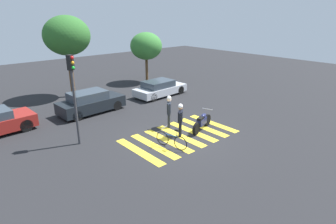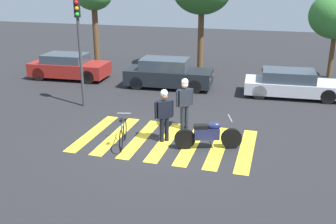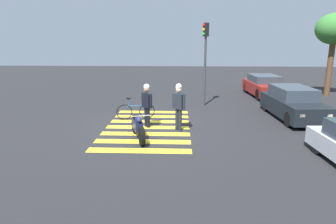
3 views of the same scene
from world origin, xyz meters
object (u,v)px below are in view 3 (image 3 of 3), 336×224
car_black_suv (293,103)px  leaning_bicycle (136,111)px  officer_on_foot (147,102)px  officer_by_motorcycle (179,103)px  traffic_light_pole (205,51)px  car_maroon_wagon (264,86)px  police_motorcycle (138,126)px

car_black_suv → leaning_bicycle: bearing=-85.7°
officer_on_foot → officer_by_motorcycle: bearing=74.0°
car_black_suv → traffic_light_pole: 5.23m
leaning_bicycle → car_maroon_wagon: car_maroon_wagon is taller
officer_on_foot → officer_by_motorcycle: (0.38, 1.31, 0.06)m
officer_on_foot → officer_by_motorcycle: officer_by_motorcycle is taller
car_black_suv → police_motorcycle: bearing=-64.1°
officer_on_foot → traffic_light_pole: 5.49m
leaning_bicycle → traffic_light_pole: 5.28m
police_motorcycle → officer_on_foot: (-1.52, 0.17, 0.59)m
officer_on_foot → traffic_light_pole: (-4.39, 2.69, 1.91)m
car_black_suv → traffic_light_pole: bearing=-124.0°
police_motorcycle → officer_by_motorcycle: (-1.14, 1.48, 0.64)m
police_motorcycle → car_black_suv: size_ratio=0.49×
officer_on_foot → car_maroon_wagon: bearing=137.3°
leaning_bicycle → officer_by_motorcycle: (1.59, 1.97, 0.72)m
officer_by_motorcycle → car_black_suv: 5.72m
car_black_suv → officer_by_motorcycle: bearing=-68.0°
police_motorcycle → officer_on_foot: bearing=173.4°
police_motorcycle → officer_on_foot: officer_on_foot is taller
officer_by_motorcycle → police_motorcycle: bearing=-52.4°
officer_on_foot → car_maroon_wagon: officer_on_foot is taller
police_motorcycle → car_maroon_wagon: size_ratio=0.50×
officer_on_foot → car_black_suv: officer_on_foot is taller
traffic_light_pole → leaning_bicycle: bearing=-46.5°
car_maroon_wagon → traffic_light_pole: size_ratio=0.95×
leaning_bicycle → car_black_suv: size_ratio=0.39×
leaning_bicycle → officer_by_motorcycle: officer_by_motorcycle is taller
car_maroon_wagon → leaning_bicycle: bearing=-50.5°
officer_on_foot → traffic_light_pole: traffic_light_pole is taller
officer_by_motorcycle → car_maroon_wagon: bearing=144.6°
car_maroon_wagon → officer_by_motorcycle: bearing=-35.4°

